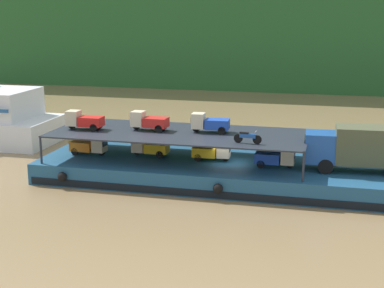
# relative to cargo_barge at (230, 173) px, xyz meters

# --- Properties ---
(ground_plane) EXTENTS (400.00, 400.00, 0.00)m
(ground_plane) POSITION_rel_cargo_barge_xyz_m (0.00, 0.02, -0.75)
(ground_plane) COLOR olive
(cargo_barge) EXTENTS (27.72, 8.65, 1.50)m
(cargo_barge) POSITION_rel_cargo_barge_xyz_m (0.00, 0.00, 0.00)
(cargo_barge) COLOR navy
(cargo_barge) RESTS_ON ground
(covered_lorry) EXTENTS (7.93, 2.59, 3.10)m
(covered_lorry) POSITION_rel_cargo_barge_xyz_m (8.88, -0.17, 2.45)
(covered_lorry) COLOR #1E4C99
(covered_lorry) RESTS_ON cargo_barge
(cargo_rack) EXTENTS (18.52, 7.33, 2.00)m
(cargo_rack) POSITION_rel_cargo_barge_xyz_m (-3.80, 0.02, 2.69)
(cargo_rack) COLOR #232833
(cargo_rack) RESTS_ON cargo_barge
(mini_truck_lower_stern) EXTENTS (2.79, 1.28, 1.38)m
(mini_truck_lower_stern) POSITION_rel_cargo_barge_xyz_m (-10.74, -0.28, 1.44)
(mini_truck_lower_stern) COLOR orange
(mini_truck_lower_stern) RESTS_ON cargo_barge
(mini_truck_lower_aft) EXTENTS (2.75, 1.21, 1.38)m
(mini_truck_lower_aft) POSITION_rel_cargo_barge_xyz_m (-6.21, 0.46, 1.44)
(mini_truck_lower_aft) COLOR gold
(mini_truck_lower_aft) RESTS_ON cargo_barge
(mini_truck_lower_mid) EXTENTS (2.78, 1.27, 1.38)m
(mini_truck_lower_mid) POSITION_rel_cargo_barge_xyz_m (-1.38, 0.30, 1.44)
(mini_truck_lower_mid) COLOR gold
(mini_truck_lower_mid) RESTS_ON cargo_barge
(mini_truck_lower_fore) EXTENTS (2.75, 1.22, 1.38)m
(mini_truck_lower_fore) POSITION_rel_cargo_barge_xyz_m (3.29, -0.40, 1.44)
(mini_truck_lower_fore) COLOR #1E47B7
(mini_truck_lower_fore) RESTS_ON cargo_barge
(mini_truck_upper_stern) EXTENTS (2.75, 1.22, 1.38)m
(mini_truck_upper_stern) POSITION_rel_cargo_barge_xyz_m (-10.92, -0.64, 3.44)
(mini_truck_upper_stern) COLOR red
(mini_truck_upper_stern) RESTS_ON cargo_rack
(mini_truck_upper_mid) EXTENTS (2.78, 1.28, 1.38)m
(mini_truck_upper_mid) POSITION_rel_cargo_barge_xyz_m (-6.16, 0.24, 3.44)
(mini_truck_upper_mid) COLOR red
(mini_truck_upper_mid) RESTS_ON cargo_rack
(mini_truck_upper_fore) EXTENTS (2.80, 1.30, 1.38)m
(mini_truck_upper_fore) POSITION_rel_cargo_barge_xyz_m (-1.66, 0.64, 3.44)
(mini_truck_upper_fore) COLOR #1E47B7
(mini_truck_upper_fore) RESTS_ON cargo_rack
(motorcycle_upper_port) EXTENTS (1.90, 0.55, 0.87)m
(motorcycle_upper_port) POSITION_rel_cargo_barge_xyz_m (1.55, -2.18, 3.18)
(motorcycle_upper_port) COLOR black
(motorcycle_upper_port) RESTS_ON cargo_rack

